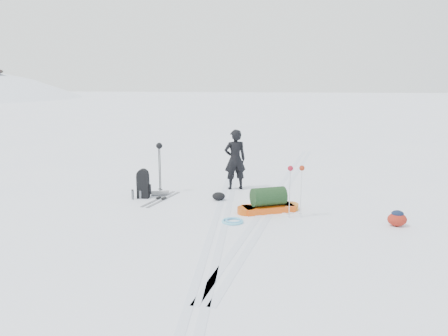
% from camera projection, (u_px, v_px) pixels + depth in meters
% --- Properties ---
extents(ground, '(200.00, 200.00, 0.00)m').
position_uv_depth(ground, '(224.00, 206.00, 10.94)').
color(ground, white).
rests_on(ground, ground).
extents(ski_tracks, '(3.38, 17.97, 0.01)m').
position_uv_depth(ski_tracks, '(252.00, 198.00, 11.70)').
color(ski_tracks, silver).
rests_on(ski_tracks, ground).
extents(skier, '(0.74, 0.62, 1.74)m').
position_uv_depth(skier, '(235.00, 159.00, 12.53)').
color(skier, black).
rests_on(skier, ground).
extents(pulk_sled, '(1.60, 1.06, 0.60)m').
position_uv_depth(pulk_sled, '(268.00, 202.00, 10.48)').
color(pulk_sled, '#DF4C0D').
rests_on(pulk_sled, ground).
extents(expedition_rucksack, '(0.79, 0.58, 0.79)m').
position_uv_depth(expedition_rucksack, '(145.00, 184.00, 11.70)').
color(expedition_rucksack, black).
rests_on(expedition_rucksack, ground).
extents(ski_poles_black, '(0.17, 0.18, 1.42)m').
position_uv_depth(ski_poles_black, '(159.00, 152.00, 12.03)').
color(ski_poles_black, black).
rests_on(ski_poles_black, ground).
extents(ski_poles_silver, '(0.38, 0.19, 1.22)m').
position_uv_depth(ski_poles_silver, '(296.00, 174.00, 9.87)').
color(ski_poles_silver, '#B6B7BD').
rests_on(ski_poles_silver, ground).
extents(touring_skis_grey, '(0.64, 1.66, 0.06)m').
position_uv_depth(touring_skis_grey, '(161.00, 199.00, 11.59)').
color(touring_skis_grey, gray).
rests_on(touring_skis_grey, ground).
extents(touring_skis_white, '(1.27, 1.47, 0.06)m').
position_uv_depth(touring_skis_white, '(269.00, 205.00, 11.01)').
color(touring_skis_white, white).
rests_on(touring_skis_white, ground).
extents(rope_coil, '(0.50, 0.50, 0.06)m').
position_uv_depth(rope_coil, '(233.00, 221.00, 9.74)').
color(rope_coil, '#5DC4E2').
rests_on(rope_coil, ground).
extents(small_daypack, '(0.48, 0.41, 0.35)m').
position_uv_depth(small_daypack, '(397.00, 218.00, 9.45)').
color(small_daypack, maroon).
rests_on(small_daypack, ground).
extents(thermos_pair, '(0.27, 0.17, 0.27)m').
position_uv_depth(thermos_pair, '(136.00, 194.00, 11.59)').
color(thermos_pair, '#565A5E').
rests_on(thermos_pair, ground).
extents(stuff_sack, '(0.35, 0.26, 0.21)m').
position_uv_depth(stuff_sack, '(219.00, 196.00, 11.49)').
color(stuff_sack, black).
rests_on(stuff_sack, ground).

